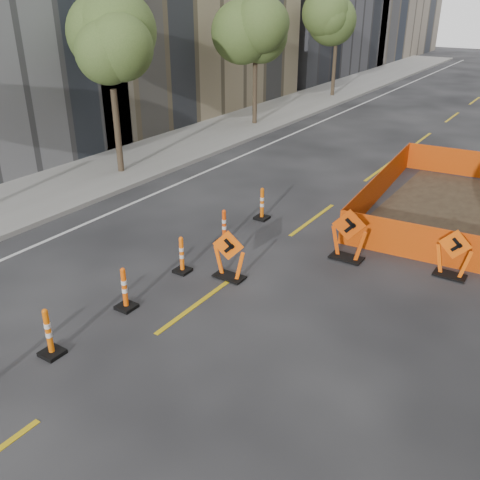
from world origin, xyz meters
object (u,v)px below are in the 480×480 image
Objects in this scene: channelizer_4 at (125,288)px; channelizer_5 at (182,255)px; channelizer_3 at (48,332)px; channelizer_7 at (262,204)px; channelizer_6 at (224,226)px; chevron_sign_center at (349,234)px; chevron_sign_right at (454,253)px; chevron_sign_left at (229,254)px.

channelizer_5 is (-0.02, 2.08, -0.03)m from channelizer_4.
channelizer_7 is (-0.11, 8.32, -0.01)m from channelizer_3.
channelizer_5 is at bearing -88.53° from channelizer_7.
channelizer_6 is (-0.12, 6.24, -0.03)m from channelizer_3.
channelizer_4 is at bearing -88.00° from channelizer_6.
chevron_sign_center is (3.27, 7.17, 0.20)m from channelizer_3.
chevron_sign_right reaches higher than channelizer_6.
channelizer_3 reaches higher than channelizer_7.
channelizer_3 is 0.73× the size of chevron_sign_center.
chevron_sign_center is 1.11× the size of chevron_sign_right.
channelizer_4 is 1.05× the size of channelizer_5.
chevron_sign_left is (1.18, 2.48, 0.14)m from channelizer_4.
channelizer_6 is at bearing 92.00° from channelizer_4.
chevron_sign_left reaches higher than chevron_sign_right.
channelizer_4 is 6.24m from channelizer_7.
channelizer_7 is at bearing 90.74° from channelizer_3.
channelizer_4 is 0.71× the size of chevron_sign_center.
channelizer_3 is 8.32m from channelizer_7.
chevron_sign_right is (5.98, -0.61, 0.14)m from channelizer_7.
channelizer_4 is 6.05m from chevron_sign_center.
channelizer_7 is 6.01m from chevron_sign_right.
channelizer_5 is (-0.00, 4.16, -0.04)m from channelizer_3.
chevron_sign_center is (3.25, 5.09, 0.21)m from channelizer_4.
channelizer_6 is 0.69× the size of chevron_sign_center.
chevron_sign_left reaches higher than channelizer_7.
channelizer_6 is 3.53m from chevron_sign_center.
channelizer_4 is at bearing -89.36° from channelizer_5.
chevron_sign_left is (1.20, 0.40, 0.17)m from channelizer_5.
channelizer_7 is 3.98m from chevron_sign_left.
channelizer_5 is 1.28m from chevron_sign_left.
channelizer_4 is at bearing -146.73° from chevron_sign_center.
channelizer_3 is 1.02× the size of channelizer_4.
channelizer_3 is 1.03× the size of channelizer_7.
chevron_sign_left is 0.90× the size of chevron_sign_center.
channelizer_5 is 6.86m from chevron_sign_right.
chevron_sign_right is at bearing -5.82° from channelizer_7.
chevron_sign_left is 5.63m from chevron_sign_right.
chevron_sign_left is at bearing 18.51° from channelizer_5.
channelizer_6 is 2.14m from chevron_sign_left.
channelizer_4 is (0.02, 2.08, -0.01)m from channelizer_3.
channelizer_3 is 0.81× the size of chevron_sign_right.
channelizer_5 is 0.99× the size of channelizer_6.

